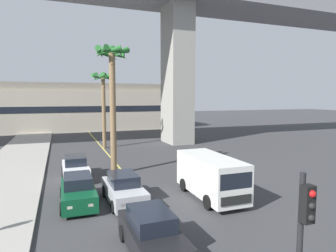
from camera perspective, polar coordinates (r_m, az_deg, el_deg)
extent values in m
cube|color=#DBCC4C|center=(22.86, -8.96, -8.78)|extent=(0.14, 56.00, 0.01)
cube|color=gray|center=(36.26, 1.82, 10.02)|extent=(2.80, 4.40, 16.86)
cube|color=#BCB29E|center=(52.85, -15.83, 3.00)|extent=(31.29, 8.00, 6.83)
cube|color=gray|center=(52.83, -15.94, 7.35)|extent=(30.66, 7.20, 1.20)
cube|color=black|center=(48.83, -15.44, 3.21)|extent=(28.16, 0.04, 1.00)
cube|color=#0C4728|center=(16.48, -17.28, -12.64)|extent=(1.74, 4.12, 0.80)
cube|color=black|center=(16.42, -17.37, -10.23)|extent=(1.42, 2.06, 0.60)
cube|color=#F2EDCC|center=(14.59, -14.99, -14.80)|extent=(0.24, 0.08, 0.14)
cube|color=#F2EDCC|center=(14.55, -18.78, -14.97)|extent=(0.24, 0.08, 0.14)
cylinder|color=black|center=(15.42, -13.91, -14.87)|extent=(0.23, 0.64, 0.64)
cylinder|color=black|center=(15.35, -20.12, -15.14)|extent=(0.23, 0.64, 0.64)
cylinder|color=black|center=(17.81, -14.80, -12.05)|extent=(0.23, 0.64, 0.64)
cylinder|color=black|center=(17.76, -20.12, -12.27)|extent=(0.23, 0.64, 0.64)
cube|color=white|center=(21.57, -17.74, -8.29)|extent=(1.73, 4.11, 0.80)
cube|color=black|center=(21.56, -17.82, -6.44)|extent=(1.41, 2.06, 0.60)
cube|color=#F2EDCC|center=(19.64, -16.01, -9.46)|extent=(0.24, 0.08, 0.14)
cube|color=#F2EDCC|center=(19.59, -18.77, -9.59)|extent=(0.24, 0.08, 0.14)
cylinder|color=black|center=(20.46, -15.21, -9.73)|extent=(0.23, 0.64, 0.64)
cylinder|color=black|center=(20.38, -19.80, -9.94)|extent=(0.23, 0.64, 0.64)
cylinder|color=black|center=(22.92, -15.87, -8.09)|extent=(0.23, 0.64, 0.64)
cylinder|color=black|center=(22.84, -19.95, -8.26)|extent=(0.23, 0.64, 0.64)
cube|color=black|center=(11.33, -3.12, -21.13)|extent=(1.73, 4.11, 0.80)
cube|color=black|center=(11.17, -3.38, -17.68)|extent=(1.41, 2.06, 0.60)
cylinder|color=black|center=(12.76, -1.31, -19.20)|extent=(0.22, 0.64, 0.64)
cylinder|color=black|center=(12.36, -8.84, -20.12)|extent=(0.22, 0.64, 0.64)
cube|color=#B7BABF|center=(16.24, -8.69, -12.72)|extent=(1.78, 4.13, 0.80)
cube|color=black|center=(16.18, -8.85, -10.27)|extent=(1.44, 2.08, 0.60)
cube|color=#F2EDCC|center=(14.50, -4.96, -14.76)|extent=(0.24, 0.08, 0.14)
cube|color=#F2EDCC|center=(14.28, -8.68, -15.13)|extent=(0.24, 0.08, 0.14)
cylinder|color=black|center=(15.36, -4.52, -14.79)|extent=(0.23, 0.64, 0.64)
cylinder|color=black|center=(15.00, -10.64, -15.39)|extent=(0.23, 0.64, 0.64)
cylinder|color=black|center=(17.68, -7.03, -12.04)|extent=(0.23, 0.64, 0.64)
cylinder|color=black|center=(17.36, -12.31, -12.46)|extent=(0.23, 0.64, 0.64)
cube|color=silver|center=(16.78, 8.36, -9.51)|extent=(2.04, 5.22, 2.10)
cube|color=black|center=(14.57, 13.26, -10.52)|extent=(1.80, 0.10, 0.80)
cube|color=black|center=(14.81, 13.31, -14.03)|extent=(1.70, 0.07, 0.44)
cylinder|color=black|center=(16.26, 14.04, -13.55)|extent=(0.27, 0.76, 0.76)
cylinder|color=black|center=(15.32, 7.95, -14.65)|extent=(0.27, 0.76, 0.76)
cylinder|color=black|center=(18.79, 8.61, -10.80)|extent=(0.27, 0.76, 0.76)
cylinder|color=black|center=(17.98, 3.18, -11.49)|extent=(0.27, 0.76, 0.76)
cube|color=black|center=(6.49, 25.75, -13.68)|extent=(0.24, 0.20, 0.76)
sphere|color=red|center=(6.35, 26.51, -11.86)|extent=(0.14, 0.14, 0.14)
sphere|color=black|center=(6.42, 26.42, -13.90)|extent=(0.14, 0.14, 0.14)
sphere|color=black|center=(6.50, 26.32, -15.90)|extent=(0.14, 0.14, 0.14)
cylinder|color=brown|center=(21.38, -10.79, 2.28)|extent=(0.44, 0.44, 8.91)
sphere|color=#236028|center=(21.61, -11.03, 14.57)|extent=(0.60, 0.60, 0.60)
cone|color=#236028|center=(21.64, -8.82, 13.62)|extent=(0.58, 1.68, 1.06)
cone|color=#236028|center=(22.26, -9.94, 13.57)|extent=(1.56, 1.40, 0.96)
cone|color=#236028|center=(22.31, -11.77, 13.48)|extent=(1.72, 0.76, 0.98)
cone|color=#236028|center=(21.72, -13.18, 13.85)|extent=(0.96, 1.72, 0.87)
cone|color=#236028|center=(21.20, -12.98, 14.01)|extent=(0.96, 1.72, 0.90)
cone|color=#236028|center=(20.79, -11.36, 14.28)|extent=(1.73, 0.94, 0.86)
cone|color=#236028|center=(20.97, -9.56, 14.22)|extent=(1.67, 1.22, 0.87)
cylinder|color=brown|center=(32.98, -12.53, 2.60)|extent=(0.42, 0.42, 7.98)
sphere|color=#236028|center=(33.03, -12.69, 9.79)|extent=(0.60, 0.60, 0.60)
cone|color=#236028|center=(33.23, -11.30, 9.43)|extent=(0.64, 1.73, 0.83)
cone|color=#236028|center=(33.73, -12.03, 9.25)|extent=(1.63, 1.34, 0.93)
cone|color=#236028|center=(33.59, -13.69, 9.34)|extent=(1.60, 1.38, 0.83)
cone|color=#236028|center=(32.91, -14.10, 9.34)|extent=(0.45, 1.69, 0.89)
cone|color=#236028|center=(32.29, -13.37, 9.29)|extent=(1.61, 1.35, 1.02)
cone|color=#236028|center=(32.39, -11.75, 9.38)|extent=(1.67, 1.26, 0.96)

